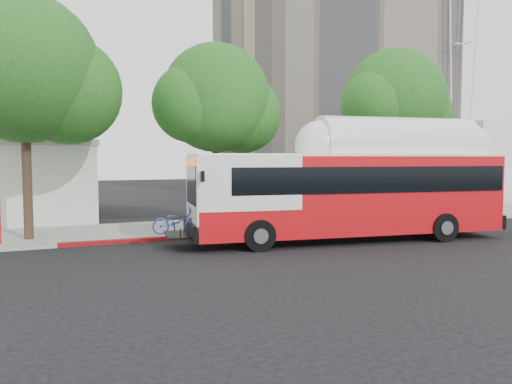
% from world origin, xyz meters
% --- Properties ---
extents(ground, '(120.00, 120.00, 0.00)m').
position_xyz_m(ground, '(0.00, 0.00, 0.00)').
color(ground, black).
rests_on(ground, ground).
extents(sidewalk, '(60.00, 5.00, 0.15)m').
position_xyz_m(sidewalk, '(0.00, 6.50, 0.07)').
color(sidewalk, gray).
rests_on(sidewalk, ground).
extents(curb_strip, '(60.00, 0.30, 0.15)m').
position_xyz_m(curb_strip, '(0.00, 3.90, 0.07)').
color(curb_strip, gray).
rests_on(curb_strip, ground).
extents(red_curb_segment, '(10.00, 0.32, 0.16)m').
position_xyz_m(red_curb_segment, '(-3.00, 3.90, 0.08)').
color(red_curb_segment, maroon).
rests_on(red_curb_segment, ground).
extents(street_tree_left, '(6.67, 5.80, 9.74)m').
position_xyz_m(street_tree_left, '(-8.53, 5.56, 6.60)').
color(street_tree_left, '#2D2116').
rests_on(street_tree_left, ground).
extents(street_tree_mid, '(5.75, 5.00, 8.62)m').
position_xyz_m(street_tree_mid, '(-0.59, 6.06, 5.91)').
color(street_tree_mid, '#2D2116').
rests_on(street_tree_mid, ground).
extents(street_tree_right, '(6.21, 5.40, 9.18)m').
position_xyz_m(street_tree_right, '(9.44, 5.86, 6.26)').
color(street_tree_right, '#2D2116').
rests_on(street_tree_right, ground).
extents(apartment_tower, '(18.00, 18.00, 37.00)m').
position_xyz_m(apartment_tower, '(18.00, 28.00, 17.62)').
color(apartment_tower, gray).
rests_on(apartment_tower, ground).
extents(horizon_block, '(20.00, 12.00, 6.00)m').
position_xyz_m(horizon_block, '(30.00, 16.00, 3.00)').
color(horizon_block, silver).
rests_on(horizon_block, ground).
extents(transit_bus, '(13.86, 4.37, 4.04)m').
position_xyz_m(transit_bus, '(3.05, 0.94, 1.89)').
color(transit_bus, red).
rests_on(transit_bus, ground).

